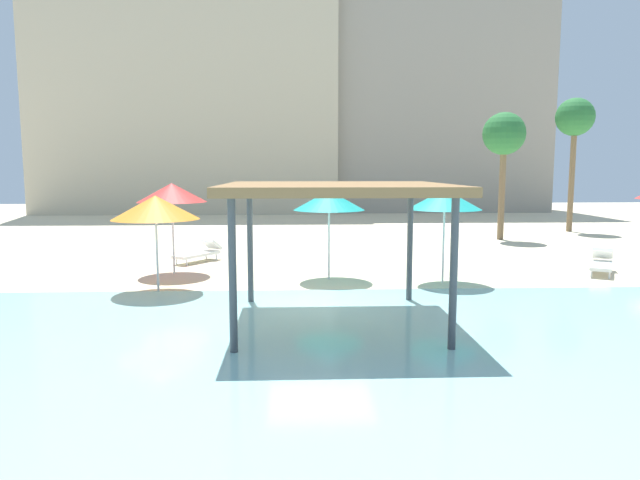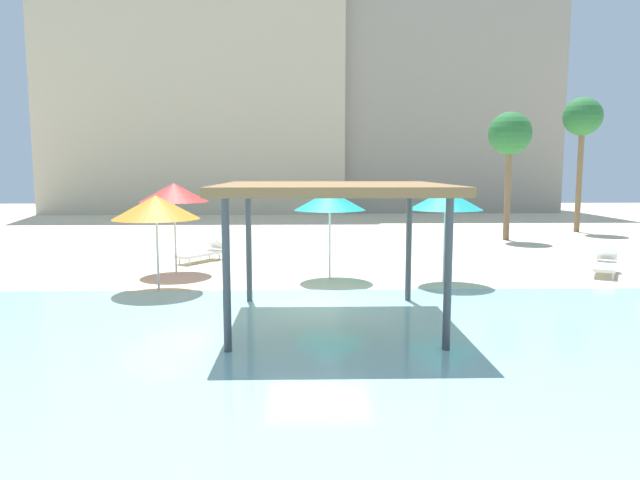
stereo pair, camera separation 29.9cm
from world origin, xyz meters
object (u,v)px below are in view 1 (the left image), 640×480
Objects in this scene: lounge_chair_2 at (200,252)px; palm_tree_1 at (575,121)px; beach_umbrella_teal_2 at (329,200)px; beach_umbrella_orange_3 at (155,208)px; beach_umbrella_red_1 at (172,193)px; beach_umbrella_teal_4 at (445,199)px; lounge_chair_0 at (601,263)px; palm_tree_0 at (504,136)px; shade_pavilion at (336,192)px.

palm_tree_1 is (17.42, 8.93, 5.29)m from lounge_chair_2.
beach_umbrella_teal_2 is 1.36× the size of lounge_chair_2.
beach_umbrella_red_1 is at bearing 93.03° from beach_umbrella_orange_3.
beach_umbrella_teal_4 is 8.74m from lounge_chair_2.
beach_umbrella_teal_2 reaches higher than lounge_chair_0.
palm_tree_0 is at bearing -149.62° from lounge_chair_0.
beach_umbrella_teal_2 reaches higher than beach_umbrella_orange_3.
palm_tree_0 is at bearing 148.73° from lounge_chair_2.
beach_umbrella_orange_3 is at bearing -161.22° from beach_umbrella_teal_2.
lounge_chair_2 is at bearing 116.91° from shade_pavilion.
beach_umbrella_red_1 is 1.43× the size of lounge_chair_0.
shade_pavilion is 9.49m from lounge_chair_2.
palm_tree_1 reaches higher than beach_umbrella_red_1.
beach_umbrella_red_1 is at bearing -147.92° from palm_tree_1.
palm_tree_0 reaches higher than beach_umbrella_teal_4.
lounge_chair_2 is at bearing -155.61° from palm_tree_0.
lounge_chair_2 is 0.28× the size of palm_tree_1.
beach_umbrella_teal_4 is at bearing 95.77° from lounge_chair_2.
palm_tree_0 reaches higher than shade_pavilion.
lounge_chair_2 is 14.56m from palm_tree_0.
beach_umbrella_orange_3 is 1.30× the size of lounge_chair_0.
palm_tree_1 is at bearing 52.21° from shade_pavilion.
lounge_chair_2 is at bearing 79.27° from beach_umbrella_red_1.
lounge_chair_0 is at bearing 3.92° from beach_umbrella_teal_2.
beach_umbrella_orange_3 reaches higher than lounge_chair_2.
lounge_chair_0 is at bearing -2.31° from beach_umbrella_red_1.
shade_pavilion reaches higher than lounge_chair_2.
beach_umbrella_teal_2 is at bearing 18.78° from beach_umbrella_orange_3.
beach_umbrella_teal_4 is 11.33m from palm_tree_0.
palm_tree_1 reaches higher than lounge_chair_0.
palm_tree_1 is at bearing 38.04° from beach_umbrella_orange_3.
palm_tree_0 is at bearing 31.43° from beach_umbrella_red_1.
lounge_chair_2 is at bearing 141.81° from beach_umbrella_teal_2.
beach_umbrella_red_1 is 21.30m from palm_tree_1.
beach_umbrella_red_1 is 13.36m from lounge_chair_0.
beach_umbrella_red_1 is 3.15m from lounge_chair_2.
palm_tree_0 is (-0.09, 8.53, 4.31)m from lounge_chair_0.
palm_tree_0 reaches higher than beach_umbrella_orange_3.
palm_tree_1 is (4.67, 11.72, 5.29)m from lounge_chair_0.
beach_umbrella_orange_3 is 0.44× the size of palm_tree_0.
palm_tree_0 is 0.85× the size of palm_tree_1.
shade_pavilion is 5.30m from beach_umbrella_teal_4.
palm_tree_0 is at bearing 62.09° from beach_umbrella_teal_4.
beach_umbrella_orange_3 is 22.74m from palm_tree_1.
shade_pavilion is 1.75× the size of beach_umbrella_teal_2.
beach_umbrella_red_1 is 0.49× the size of palm_tree_0.
palm_tree_1 is (4.76, 3.19, 0.97)m from palm_tree_0.
palm_tree_1 is at bearing 52.55° from beach_umbrella_teal_4.
beach_umbrella_teal_4 is at bearing 51.15° from shade_pavilion.
beach_umbrella_teal_4 is at bearing -117.91° from palm_tree_0.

